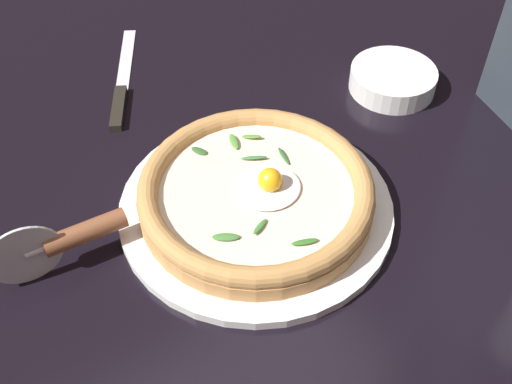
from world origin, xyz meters
TOP-DOWN VIEW (x-y plane):
  - ground_plane at (0.00, 0.00)m, footprint 2.40×2.40m
  - pizza_plate at (0.05, 0.01)m, footprint 0.32×0.32m
  - pizza at (0.05, 0.01)m, footprint 0.27×0.27m
  - side_bowl at (0.34, 0.10)m, footprint 0.12×0.12m
  - pizza_cutter at (-0.16, 0.06)m, footprint 0.15×0.03m
  - table_knife at (0.01, 0.30)m, footprint 0.14×0.22m

SIDE VIEW (x-z plane):
  - ground_plane at x=0.00m, z-range -0.03..0.00m
  - table_knife at x=0.01m, z-range 0.00..0.01m
  - pizza_plate at x=0.05m, z-range 0.00..0.01m
  - side_bowl at x=0.34m, z-range 0.00..0.03m
  - pizza at x=0.05m, z-range 0.01..0.06m
  - pizza_cutter at x=-0.16m, z-range 0.00..0.08m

